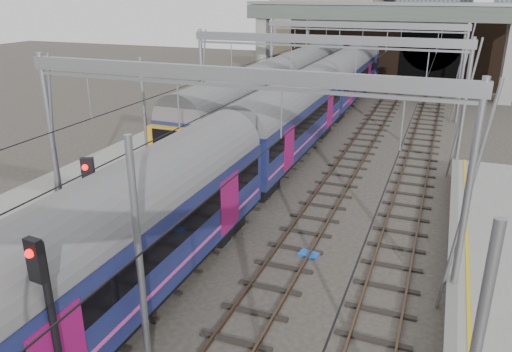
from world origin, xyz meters
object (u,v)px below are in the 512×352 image
at_px(train_main, 323,93).
at_px(train_second, 329,61).
at_px(signal_near_left, 96,217).
at_px(signal_near_centre, 51,321).

distance_m(train_main, train_second, 19.73).
bearing_deg(train_second, signal_near_left, -86.26).
xyz_separation_m(train_main, signal_near_left, (-0.99, -26.73, 0.73)).
height_order(train_main, signal_near_left, signal_near_left).
bearing_deg(signal_near_centre, train_main, 99.41).
relative_size(train_second, signal_near_centre, 13.05).
xyz_separation_m(train_second, signal_near_centre, (5.58, -50.95, 0.74)).
relative_size(train_main, train_second, 0.99).
relative_size(signal_near_left, signal_near_centre, 0.99).
distance_m(signal_near_left, signal_near_centre, 5.54).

